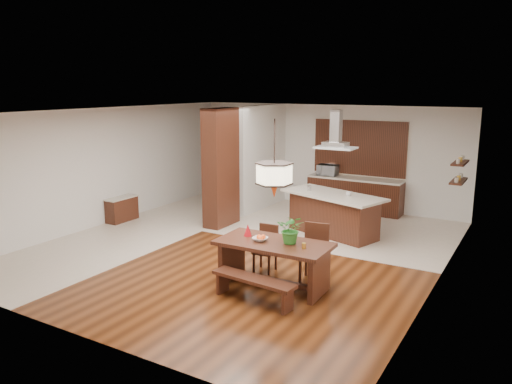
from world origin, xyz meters
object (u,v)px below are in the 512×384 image
Objects in this scene: dining_bench at (254,290)px; pendant_lantern at (274,159)px; dining_chair_left at (265,249)px; island_cup at (348,194)px; dining_chair_right at (313,253)px; kitchen_island at (333,214)px; foliage_plant at (291,229)px; dining_table at (274,254)px; hallway_console at (122,209)px; fruit_bowl at (260,239)px; range_hood at (336,129)px; microwave at (328,170)px.

pendant_lantern is at bearing 91.20° from dining_bench.
dining_chair_left is 2.89m from island_cup.
dining_chair_right is (0.98, 0.02, 0.07)m from dining_chair_left.
dining_bench is at bearing -68.03° from kitchen_island.
dining_table is at bearing -164.13° from foliage_plant.
island_cup reaches higher than hallway_console.
foliage_plant is at bearing 15.87° from pendant_lantern.
range_hood is at bearing 90.57° from fruit_bowl.
foliage_plant reaches higher than microwave.
microwave reaches higher than island_cup.
foliage_plant is 0.58m from fruit_bowl.
microwave is at bearing 95.74° from dining_chair_left.
island_cup is at bearing 93.21° from foliage_plant.
range_hood is (0.00, 0.00, 1.96)m from kitchen_island.
dining_chair_left is at bearing 130.49° from dining_table.
dining_chair_left is 2.84m from kitchen_island.
dining_bench is 1.45× the size of dining_chair_right.
dining_chair_left is (-0.51, 1.29, 0.23)m from dining_bench.
dining_chair_left is 1.75× the size of foliage_plant.
hallway_console is 0.67× the size of pendant_lantern.
hallway_console is 5.97m from dining_bench.
pendant_lantern reaches higher than dining_bench.
range_hood is at bearing 81.30° from dining_chair_left.
foliage_plant is (0.29, 0.08, 0.47)m from dining_table.
dining_bench is at bearing -117.06° from dining_chair_right.
range_hood is 7.68× the size of island_cup.
dining_bench is at bearing -88.80° from pendant_lantern.
range_hood is at bearing 93.95° from dining_bench.
fruit_bowl is 3.49m from kitchen_island.
kitchen_island is at bearing 97.16° from dining_chair_right.
dining_chair_right is at bearing -75.17° from range_hood.
hallway_console is 6.01m from pendant_lantern.
dining_table is 0.76× the size of kitchen_island.
dining_chair_right is at bearing 70.64° from dining_bench.
dining_chair_left is at bearing 147.42° from foliage_plant.
dining_chair_left is 5.30m from microwave.
foliage_plant is at bearing -16.84° from hallway_console.
dining_table is 1.33× the size of dining_bench.
dining_chair_right is 0.78× the size of pendant_lantern.
island_cup is at bearing 7.89° from kitchen_island.
range_hood is at bearing 94.51° from pendant_lantern.
foliage_plant is at bearing -117.31° from dining_chair_right.
microwave is (-1.13, 2.35, -1.36)m from range_hood.
fruit_bowl is at bearing -165.46° from dining_table.
fruit_bowl is at bearing -19.85° from hallway_console.
dining_chair_left is 1.61× the size of microwave.
microwave reaches higher than dining_bench.
dining_table is 3.43m from kitchen_island.
microwave reaches higher than hallway_console.
dining_chair_left is at bearing -102.35° from island_cup.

